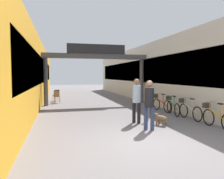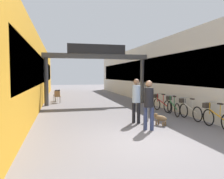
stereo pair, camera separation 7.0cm
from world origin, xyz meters
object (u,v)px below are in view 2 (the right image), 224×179
(bollard_post_metal, at_px, (147,109))
(bicycle_red_farthest, at_px, (161,103))
(bicycle_green_third, at_px, (172,106))
(cafe_chair_wood_nearer, at_px, (57,96))
(dog_on_leash, at_px, (160,118))
(bicycle_orange_nearest, at_px, (216,117))
(cafe_chair_black_farther, at_px, (57,94))
(bicycle_silver_second, at_px, (189,110))
(pedestrian_with_dog, at_px, (149,102))
(pedestrian_companion, at_px, (136,98))

(bollard_post_metal, bearing_deg, bicycle_red_farthest, 52.38)
(bicycle_green_third, height_order, cafe_chair_wood_nearer, bicycle_green_third)
(dog_on_leash, xyz_separation_m, bollard_post_metal, (-0.18, 0.85, 0.23))
(bicycle_orange_nearest, bearing_deg, cafe_chair_black_farther, 120.00)
(dog_on_leash, height_order, bicycle_green_third, bicycle_green_third)
(bicycle_green_third, xyz_separation_m, cafe_chair_black_farther, (-5.73, 7.30, 0.10))
(bollard_post_metal, relative_size, cafe_chair_wood_nearer, 1.14)
(bicycle_silver_second, bearing_deg, cafe_chair_wood_nearer, 128.41)
(pedestrian_with_dog, xyz_separation_m, pedestrian_companion, (-0.04, 1.22, 0.02))
(pedestrian_with_dog, height_order, bicycle_red_farthest, pedestrian_with_dog)
(bicycle_orange_nearest, xyz_separation_m, bollard_post_metal, (-2.01, 1.80, 0.08))
(bicycle_orange_nearest, xyz_separation_m, cafe_chair_wood_nearer, (-5.85, 9.11, 0.10))
(cafe_chair_wood_nearer, bearing_deg, bicycle_red_farthest, -41.55)
(cafe_chair_black_farther, bearing_deg, bollard_post_metal, -65.19)
(bicycle_green_third, relative_size, cafe_chair_black_farther, 1.89)
(cafe_chair_black_farther, bearing_deg, cafe_chair_wood_nearer, -87.68)
(pedestrian_companion, distance_m, cafe_chair_black_farther, 9.29)
(cafe_chair_wood_nearer, bearing_deg, bicycle_silver_second, -51.59)
(bicycle_orange_nearest, distance_m, bollard_post_metal, 2.69)
(bicycle_green_third, bearing_deg, pedestrian_with_dog, -132.91)
(bicycle_green_third, distance_m, bollard_post_metal, 2.16)
(bicycle_silver_second, bearing_deg, bicycle_red_farthest, 95.07)
(dog_on_leash, height_order, bicycle_silver_second, bicycle_silver_second)
(dog_on_leash, relative_size, bicycle_silver_second, 0.39)
(pedestrian_companion, height_order, cafe_chair_black_farther, pedestrian_companion)
(dog_on_leash, distance_m, cafe_chair_black_farther, 10.13)
(pedestrian_with_dog, bearing_deg, pedestrian_companion, 91.65)
(pedestrian_companion, height_order, bollard_post_metal, pedestrian_companion)
(bicycle_silver_second, distance_m, bicycle_red_farthest, 2.39)
(pedestrian_with_dog, height_order, bicycle_silver_second, pedestrian_with_dog)
(pedestrian_companion, distance_m, cafe_chair_wood_nearer, 8.24)
(bicycle_orange_nearest, distance_m, cafe_chair_black_farther, 11.80)
(pedestrian_companion, relative_size, cafe_chair_black_farther, 2.08)
(cafe_chair_black_farther, bearing_deg, dog_on_leash, -66.28)
(pedestrian_companion, height_order, bicycle_green_third, pedestrian_companion)
(bicycle_red_farthest, height_order, bollard_post_metal, bollard_post_metal)
(pedestrian_companion, distance_m, bollard_post_metal, 0.86)
(bicycle_green_third, bearing_deg, bollard_post_metal, -148.60)
(pedestrian_companion, xyz_separation_m, cafe_chair_wood_nearer, (-3.24, 7.56, -0.53))
(bicycle_red_farthest, bearing_deg, bicycle_green_third, -87.50)
(cafe_chair_wood_nearer, height_order, cafe_chair_black_farther, same)
(cafe_chair_wood_nearer, relative_size, cafe_chair_black_farther, 1.00)
(pedestrian_companion, height_order, dog_on_leash, pedestrian_companion)
(bollard_post_metal, bearing_deg, bicycle_silver_second, -1.76)
(bicycle_silver_second, height_order, bollard_post_metal, bollard_post_metal)
(pedestrian_companion, bearing_deg, bollard_post_metal, 22.38)
(pedestrian_companion, relative_size, bollard_post_metal, 1.83)
(bicycle_silver_second, xyz_separation_m, bicycle_green_third, (-0.16, 1.18, 0.00))
(bicycle_red_farthest, distance_m, bollard_post_metal, 2.93)
(bicycle_silver_second, bearing_deg, cafe_chair_black_farther, 124.78)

